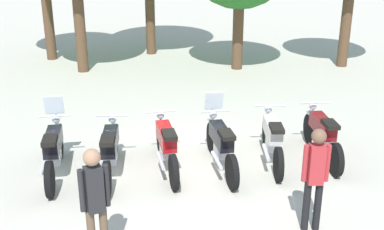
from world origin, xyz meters
TOP-DOWN VIEW (x-y plane):
  - ground_plane at (0.00, 0.00)m, footprint 80.00×80.00m
  - motorcycle_0 at (-2.61, -0.11)m, footprint 0.62×2.19m
  - motorcycle_1 at (-1.56, -0.18)m, footprint 0.62×2.19m
  - motorcycle_2 at (-0.53, -0.01)m, footprint 0.62×2.18m
  - motorcycle_3 at (0.51, -0.05)m, footprint 0.62×2.19m
  - motorcycle_4 at (1.56, 0.18)m, footprint 0.62×2.19m
  - motorcycle_5 at (2.60, 0.30)m, footprint 0.62×2.19m
  - person_0 at (-1.48, -2.79)m, footprint 0.40×0.29m
  - person_1 at (1.62, -2.20)m, footprint 0.40×0.23m

SIDE VIEW (x-z plane):
  - ground_plane at x=0.00m, z-range 0.00..0.00m
  - motorcycle_1 at x=-1.56m, z-range 0.01..1.00m
  - motorcycle_2 at x=-0.53m, z-range 0.01..1.00m
  - motorcycle_4 at x=1.56m, z-range 0.01..1.00m
  - motorcycle_5 at x=2.60m, z-range 0.01..1.00m
  - motorcycle_0 at x=-2.61m, z-range -0.17..1.20m
  - motorcycle_3 at x=0.51m, z-range -0.17..1.20m
  - person_1 at x=1.62m, z-range 0.13..1.78m
  - person_0 at x=-1.48m, z-range 0.15..1.84m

